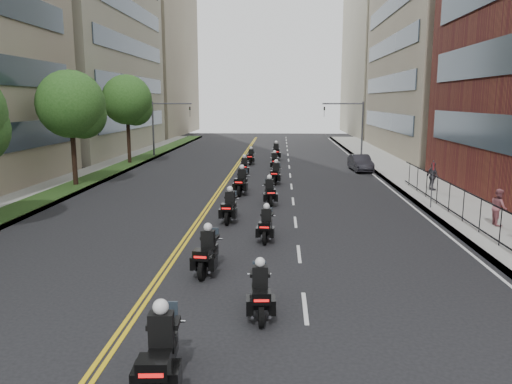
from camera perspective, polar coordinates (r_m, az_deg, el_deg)
sidewalk_right at (r=34.97m, az=18.65°, el=0.59°), size 4.00×90.00×0.15m
sidewalk_left at (r=36.64m, az=-20.43°, el=0.91°), size 4.00×90.00×0.15m
grass_strip at (r=36.32m, az=-19.28°, el=1.06°), size 2.00×90.00×0.04m
building_right_tan at (r=60.02m, az=22.55°, el=18.57°), size 15.11×28.00×30.00m
building_right_far at (r=88.55m, az=15.84°, el=14.77°), size 15.00×28.00×26.00m
building_left_far at (r=89.89m, az=-13.36°, el=14.81°), size 16.00×28.00×26.00m
iron_fence at (r=22.42m, az=25.16°, el=-2.98°), size 0.05×28.00×1.50m
street_trees at (r=30.02m, az=-24.18°, el=8.41°), size 4.40×38.40×7.98m
traffic_signal_right at (r=50.71m, az=11.00°, el=7.96°), size 4.09×0.20×5.60m
traffic_signal_left at (r=51.64m, az=-10.67°, el=8.01°), size 4.09×0.20×5.60m
motorcycle_0 at (r=10.54m, az=-10.80°, el=-17.95°), size 0.65×2.53×1.87m
motorcycle_1 at (r=13.60m, az=0.48°, el=-11.52°), size 0.57×2.17×1.60m
motorcycle_2 at (r=16.87m, az=-5.58°, el=-7.03°), size 0.63×2.30×1.70m
motorcycle_3 at (r=20.61m, az=1.17°, el=-3.91°), size 0.53×2.10×1.55m
motorcycle_4 at (r=23.78m, az=-3.03°, el=-1.83°), size 0.59×2.31×1.71m
motorcycle_5 at (r=27.63m, az=1.56°, el=-0.12°), size 0.65×2.26×1.67m
motorcycle_6 at (r=30.67m, az=-1.65°, el=1.06°), size 0.69×2.48×1.83m
motorcycle_7 at (r=34.56m, az=2.28°, el=2.03°), size 0.67×2.31×1.70m
motorcycle_8 at (r=38.31m, az=-1.36°, el=2.82°), size 0.52×2.21×1.63m
motorcycle_9 at (r=41.71m, az=2.14°, el=3.44°), size 0.52×2.21×1.63m
motorcycle_10 at (r=45.21m, az=-0.59°, el=3.98°), size 0.53×2.18×1.61m
motorcycle_11 at (r=48.38m, az=2.31°, el=4.52°), size 0.59×2.55×1.88m
parked_sedan at (r=41.85m, az=11.86°, el=3.27°), size 1.69×4.12×1.33m
pedestrian_b at (r=25.00m, az=25.99°, el=-1.55°), size 0.66×0.83×1.67m
pedestrian_c at (r=33.15m, az=19.55°, el=1.72°), size 0.72×1.13×1.78m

